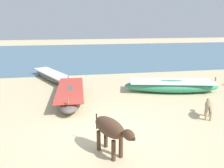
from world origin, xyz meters
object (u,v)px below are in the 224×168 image
(fishing_boat_6, at_px, (53,76))
(calf_near_dun, at_px, (209,106))
(fishing_boat_3, at_px, (171,86))
(cow_adult_dark, at_px, (111,129))
(fishing_boat_2, at_px, (70,94))

(fishing_boat_6, bearing_deg, calf_near_dun, 14.67)
(fishing_boat_3, xyz_separation_m, fishing_boat_6, (-5.94, 3.52, -0.07))
(fishing_boat_6, distance_m, cow_adult_dark, 8.71)
(cow_adult_dark, distance_m, calf_near_dun, 4.23)
(fishing_boat_2, height_order, fishing_boat_3, fishing_boat_3)
(fishing_boat_2, relative_size, fishing_boat_6, 0.97)
(fishing_boat_2, height_order, fishing_boat_6, fishing_boat_2)
(fishing_boat_6, relative_size, cow_adult_dark, 3.10)
(fishing_boat_3, height_order, calf_near_dun, fishing_boat_3)
(fishing_boat_2, xyz_separation_m, fishing_boat_3, (4.91, 0.37, 0.01))
(fishing_boat_3, height_order, cow_adult_dark, cow_adult_dark)
(cow_adult_dark, height_order, calf_near_dun, cow_adult_dark)
(calf_near_dun, bearing_deg, fishing_boat_6, 70.50)
(fishing_boat_3, distance_m, calf_near_dun, 3.24)
(fishing_boat_6, xyz_separation_m, calf_near_dun, (5.92, -6.76, 0.21))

